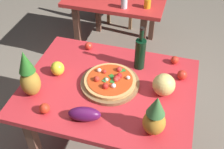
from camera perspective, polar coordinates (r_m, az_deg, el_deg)
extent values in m
plane|color=gray|center=(2.53, -0.61, -14.85)|extent=(10.00, 10.00, 0.00)
cube|color=brown|center=(2.59, -6.80, -0.91)|extent=(0.06, 0.06, 0.73)
cube|color=brown|center=(2.46, 11.20, -4.44)|extent=(0.06, 0.06, 0.73)
cube|color=red|center=(1.94, -0.77, -2.79)|extent=(1.18, 0.91, 0.04)
cube|color=brown|center=(3.12, -6.93, 7.57)|extent=(0.06, 0.06, 0.73)
cube|color=brown|center=(2.96, 6.05, 5.46)|extent=(0.06, 0.06, 0.73)
cube|color=brown|center=(3.69, -2.87, 13.64)|extent=(0.06, 0.06, 0.73)
cube|color=brown|center=(3.55, 8.35, 12.03)|extent=(0.06, 0.06, 0.73)
cube|color=brown|center=(4.07, 5.75, 13.90)|extent=(0.04, 0.04, 0.41)
cube|color=brown|center=(4.19, 1.44, 14.92)|extent=(0.04, 0.04, 0.41)
cube|color=brown|center=(3.80, 3.81, 11.84)|extent=(0.04, 0.04, 0.41)
cube|color=brown|center=(3.93, -0.71, 12.96)|extent=(0.04, 0.04, 0.41)
cylinder|color=brown|center=(1.93, -0.40, -1.78)|extent=(0.41, 0.41, 0.02)
cylinder|color=#E5A35C|center=(1.92, -0.41, -1.28)|extent=(0.35, 0.35, 0.02)
cylinder|color=#CD4117|center=(1.91, -0.41, -0.99)|extent=(0.31, 0.31, 0.00)
sphere|color=red|center=(1.84, -1.25, -2.40)|extent=(0.04, 0.04, 0.04)
sphere|color=red|center=(1.89, 0.78, -1.05)|extent=(0.04, 0.04, 0.04)
sphere|color=red|center=(1.90, 0.89, -0.80)|extent=(0.04, 0.04, 0.04)
sphere|color=red|center=(1.89, -3.14, -0.93)|extent=(0.04, 0.04, 0.04)
sphere|color=red|center=(1.92, 1.51, -0.25)|extent=(0.04, 0.04, 0.04)
sphere|color=red|center=(1.97, 1.45, 1.04)|extent=(0.04, 0.04, 0.04)
sphere|color=red|center=(1.90, 1.31, -0.82)|extent=(0.03, 0.03, 0.03)
sphere|color=red|center=(1.95, -1.57, 0.58)|extent=(0.03, 0.03, 0.03)
cube|color=#2A7627|center=(1.92, 0.00, -0.41)|extent=(0.05, 0.05, 0.00)
cube|color=#2A7F2F|center=(1.97, 2.07, 0.85)|extent=(0.05, 0.05, 0.00)
cube|color=#35823A|center=(1.89, -1.40, -1.18)|extent=(0.04, 0.05, 0.00)
cube|color=#2D7A28|center=(1.89, 0.18, -1.29)|extent=(0.03, 0.05, 0.00)
sphere|color=white|center=(1.89, -1.12, -1.08)|extent=(0.02, 0.02, 0.02)
sphere|color=white|center=(1.96, -2.64, 0.86)|extent=(0.03, 0.03, 0.03)
sphere|color=white|center=(1.91, 3.29, -0.65)|extent=(0.03, 0.03, 0.03)
sphere|color=white|center=(1.85, 0.31, -2.31)|extent=(0.03, 0.03, 0.03)
cylinder|color=black|center=(2.02, 5.72, 4.11)|extent=(0.08, 0.08, 0.23)
cylinder|color=black|center=(1.92, 6.05, 7.93)|extent=(0.03, 0.03, 0.09)
cylinder|color=black|center=(1.89, 6.16, 9.26)|extent=(0.03, 0.03, 0.02)
ellipsoid|color=#AD822E|center=(1.89, -16.23, -1.59)|extent=(0.13, 0.13, 0.20)
cone|color=#296E23|center=(1.78, -17.29, 2.51)|extent=(0.10, 0.10, 0.15)
ellipsoid|color=#C38029|center=(1.64, 8.53, -9.61)|extent=(0.13, 0.13, 0.16)
cone|color=#3E7139|center=(1.53, 9.07, -6.26)|extent=(0.11, 0.11, 0.13)
sphere|color=#E8CD72|center=(1.86, 10.50, -2.06)|extent=(0.15, 0.15, 0.15)
ellipsoid|color=yellow|center=(2.03, -11.01, 1.21)|extent=(0.10, 0.10, 0.11)
ellipsoid|color=#531348|center=(1.71, -5.61, -8.01)|extent=(0.21, 0.13, 0.09)
sphere|color=red|center=(1.80, -13.55, -6.73)|extent=(0.07, 0.07, 0.07)
sphere|color=red|center=(2.15, 12.64, 2.89)|extent=(0.06, 0.06, 0.06)
sphere|color=red|center=(2.24, -4.79, 5.82)|extent=(0.06, 0.06, 0.06)
sphere|color=red|center=(2.02, 14.05, -0.08)|extent=(0.07, 0.07, 0.07)
cylinder|color=orange|center=(2.81, 7.22, 14.14)|extent=(0.07, 0.07, 0.09)
cylinder|color=silver|center=(2.79, 2.49, 14.34)|extent=(0.06, 0.06, 0.10)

